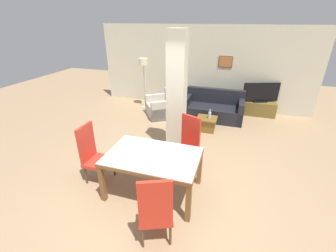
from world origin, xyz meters
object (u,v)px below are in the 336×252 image
at_px(bottle, 210,115).
at_px(tv_screen, 261,93).
at_px(tv_stand, 258,108).
at_px(coffee_table, 206,124).
at_px(sofa, 213,109).
at_px(dining_table, 153,163).
at_px(dining_chair_far_right, 187,143).
at_px(dining_chair_near_right, 155,210).
at_px(armchair, 163,107).
at_px(floor_lamp, 144,67).
at_px(dining_chair_head_left, 93,153).

height_order(bottle, tv_screen, tv_screen).
bearing_deg(tv_stand, coffee_table, -131.35).
distance_m(sofa, tv_screen, 1.59).
xyz_separation_m(dining_table, coffee_table, (0.53, 2.77, -0.42)).
distance_m(dining_chair_far_right, bottle, 1.86).
distance_m(dining_chair_near_right, dining_chair_far_right, 1.85).
bearing_deg(armchair, dining_chair_far_right, 173.21).
relative_size(dining_chair_far_right, floor_lamp, 0.68).
bearing_deg(floor_lamp, tv_screen, 6.31).
bearing_deg(tv_stand, dining_table, -113.97).
distance_m(dining_chair_far_right, armchair, 2.85).
bearing_deg(dining_table, tv_stand, 66.03).
distance_m(dining_table, dining_chair_head_left, 1.21).
bearing_deg(dining_chair_near_right, coffee_table, 65.10).
xyz_separation_m(coffee_table, bottle, (0.07, -0.01, 0.28)).
bearing_deg(dining_chair_far_right, armchair, -37.56).
distance_m(dining_chair_head_left, coffee_table, 3.29).
bearing_deg(tv_stand, dining_chair_far_right, -114.13).
bearing_deg(floor_lamp, coffee_table, -26.91).
distance_m(sofa, bottle, 0.95).
xyz_separation_m(dining_chair_head_left, tv_stand, (3.15, 4.39, -0.35)).
bearing_deg(tv_stand, armchair, -161.37).
bearing_deg(tv_stand, sofa, -152.81).
bearing_deg(dining_table, dining_chair_head_left, 180.00).
bearing_deg(dining_chair_head_left, armchair, 176.29).
xyz_separation_m(dining_table, dining_chair_far_right, (0.40, 0.92, -0.04)).
relative_size(tv_stand, floor_lamp, 0.63).
relative_size(sofa, armchair, 1.49).
bearing_deg(tv_screen, tv_stand, -109.41).
distance_m(dining_chair_near_right, tv_stand, 5.56).
relative_size(dining_table, bottle, 6.20).
relative_size(dining_chair_near_right, sofa, 0.64).
bearing_deg(armchair, coffee_table, -148.40).
xyz_separation_m(armchair, coffee_table, (1.51, -0.63, -0.09)).
bearing_deg(dining_chair_near_right, floor_lamp, 91.58).
xyz_separation_m(dining_chair_near_right, tv_screen, (1.56, 5.32, 0.18)).
bearing_deg(tv_screen, sofa, 7.78).
bearing_deg(dining_chair_near_right, sofa, 64.70).
distance_m(coffee_table, tv_stand, 2.15).
bearing_deg(tv_screen, bottle, 30.80).
xyz_separation_m(armchair, bottle, (1.58, -0.64, 0.20)).
distance_m(bottle, tv_screen, 2.13).
bearing_deg(dining_chair_head_left, floor_lamp, -171.01).
xyz_separation_m(dining_chair_far_right, bottle, (0.20, 1.84, -0.10)).
distance_m(dining_chair_head_left, floor_lamp, 4.10).
relative_size(armchair, floor_lamp, 0.71).
height_order(dining_table, tv_screen, tv_screen).
distance_m(coffee_table, tv_screen, 2.22).
xyz_separation_m(dining_table, tv_screen, (1.95, 4.39, 0.13)).
bearing_deg(dining_chair_far_right, tv_stand, -90.77).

